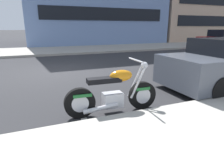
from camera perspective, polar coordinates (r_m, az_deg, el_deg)
ground_plane at (r=8.23m, az=-16.15°, el=3.30°), size 260.00×260.00×0.00m
sidewalk_far_curb at (r=20.00m, az=17.83°, el=10.57°), size 120.00×5.00×0.14m
parking_stall_stripe at (r=4.32m, az=-9.40°, el=-7.76°), size 0.12×2.20×0.01m
parked_motorcycle at (r=4.05m, az=0.50°, el=-2.81°), size 1.98×0.62×1.10m
car_opposite_curb at (r=19.67m, az=29.67°, el=11.07°), size 4.60×2.04×1.52m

